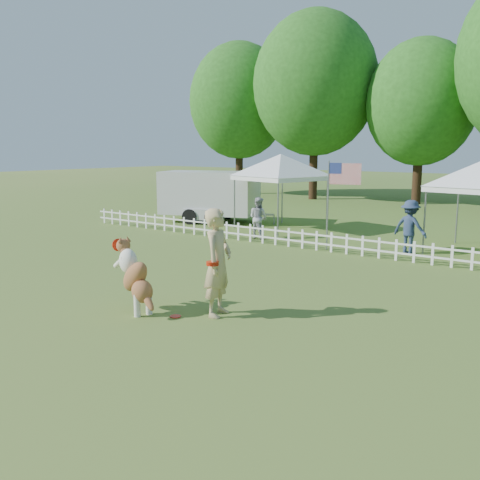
{
  "coord_description": "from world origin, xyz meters",
  "views": [
    {
      "loc": [
        7.02,
        -7.26,
        3.11
      ],
      "look_at": [
        0.07,
        2.0,
        1.1
      ],
      "focal_mm": 40.0,
      "sensor_mm": 36.0,
      "label": 1
    }
  ],
  "objects_px": {
    "handler": "(218,263)",
    "dog": "(136,277)",
    "spectator_a": "(258,218)",
    "frisbee_on_turf": "(175,316)",
    "spectator_b": "(410,227)",
    "canopy_tent_left": "(280,193)",
    "cargo_trailer": "(210,196)",
    "flag_pole": "(328,206)"
  },
  "relations": [
    {
      "from": "handler",
      "to": "dog",
      "type": "xyz_separation_m",
      "value": [
        -1.38,
        -0.78,
        -0.32
      ]
    },
    {
      "from": "handler",
      "to": "spectator_a",
      "type": "relative_size",
      "value": 1.41
    },
    {
      "from": "frisbee_on_turf",
      "to": "spectator_b",
      "type": "height_order",
      "value": "spectator_b"
    },
    {
      "from": "canopy_tent_left",
      "to": "cargo_trailer",
      "type": "bearing_deg",
      "value": -165.64
    },
    {
      "from": "handler",
      "to": "cargo_trailer",
      "type": "distance_m",
      "value": 12.91
    },
    {
      "from": "dog",
      "to": "cargo_trailer",
      "type": "relative_size",
      "value": 0.28
    },
    {
      "from": "flag_pole",
      "to": "spectator_a",
      "type": "xyz_separation_m",
      "value": [
        -2.89,
        0.45,
        -0.64
      ]
    },
    {
      "from": "handler",
      "to": "canopy_tent_left",
      "type": "bearing_deg",
      "value": 10.32
    },
    {
      "from": "handler",
      "to": "frisbee_on_turf",
      "type": "xyz_separation_m",
      "value": [
        -0.56,
        -0.57,
        -1.0
      ]
    },
    {
      "from": "flag_pole",
      "to": "handler",
      "type": "bearing_deg",
      "value": -92.23
    },
    {
      "from": "dog",
      "to": "canopy_tent_left",
      "type": "height_order",
      "value": "canopy_tent_left"
    },
    {
      "from": "frisbee_on_turf",
      "to": "flag_pole",
      "type": "relative_size",
      "value": 0.08
    },
    {
      "from": "flag_pole",
      "to": "spectator_a",
      "type": "bearing_deg",
      "value": 157.22
    },
    {
      "from": "dog",
      "to": "cargo_trailer",
      "type": "xyz_separation_m",
      "value": [
        -7.05,
        10.56,
        0.4
      ]
    },
    {
      "from": "spectator_a",
      "to": "spectator_b",
      "type": "height_order",
      "value": "spectator_b"
    },
    {
      "from": "frisbee_on_turf",
      "to": "canopy_tent_left",
      "type": "height_order",
      "value": "canopy_tent_left"
    },
    {
      "from": "spectator_a",
      "to": "spectator_b",
      "type": "distance_m",
      "value": 5.15
    },
    {
      "from": "spectator_a",
      "to": "handler",
      "type": "bearing_deg",
      "value": 124.83
    },
    {
      "from": "dog",
      "to": "frisbee_on_turf",
      "type": "height_order",
      "value": "dog"
    },
    {
      "from": "dog",
      "to": "cargo_trailer",
      "type": "height_order",
      "value": "cargo_trailer"
    },
    {
      "from": "handler",
      "to": "flag_pole",
      "type": "height_order",
      "value": "flag_pole"
    },
    {
      "from": "frisbee_on_turf",
      "to": "cargo_trailer",
      "type": "xyz_separation_m",
      "value": [
        -7.87,
        10.34,
        1.07
      ]
    },
    {
      "from": "spectator_b",
      "to": "canopy_tent_left",
      "type": "bearing_deg",
      "value": -7.42
    },
    {
      "from": "dog",
      "to": "frisbee_on_turf",
      "type": "bearing_deg",
      "value": 31.41
    },
    {
      "from": "spectator_b",
      "to": "dog",
      "type": "bearing_deg",
      "value": 85.64
    },
    {
      "from": "canopy_tent_left",
      "to": "cargo_trailer",
      "type": "xyz_separation_m",
      "value": [
        -3.56,
        0.03,
        -0.32
      ]
    },
    {
      "from": "frisbee_on_turf",
      "to": "canopy_tent_left",
      "type": "relative_size",
      "value": 0.08
    },
    {
      "from": "canopy_tent_left",
      "to": "spectator_a",
      "type": "xyz_separation_m",
      "value": [
        0.52,
        -2.21,
        -0.69
      ]
    },
    {
      "from": "canopy_tent_left",
      "to": "spectator_b",
      "type": "xyz_separation_m",
      "value": [
        5.65,
        -1.71,
        -0.61
      ]
    },
    {
      "from": "frisbee_on_turf",
      "to": "spectator_b",
      "type": "relative_size",
      "value": 0.13
    },
    {
      "from": "cargo_trailer",
      "to": "spectator_b",
      "type": "xyz_separation_m",
      "value": [
        9.21,
        -1.74,
        -0.29
      ]
    },
    {
      "from": "cargo_trailer",
      "to": "spectator_a",
      "type": "distance_m",
      "value": 4.67
    },
    {
      "from": "cargo_trailer",
      "to": "canopy_tent_left",
      "type": "bearing_deg",
      "value": -19.98
    },
    {
      "from": "canopy_tent_left",
      "to": "cargo_trailer",
      "type": "height_order",
      "value": "canopy_tent_left"
    },
    {
      "from": "canopy_tent_left",
      "to": "flag_pole",
      "type": "xyz_separation_m",
      "value": [
        3.41,
        -2.66,
        -0.05
      ]
    },
    {
      "from": "canopy_tent_left",
      "to": "flag_pole",
      "type": "height_order",
      "value": "canopy_tent_left"
    },
    {
      "from": "dog",
      "to": "spectator_b",
      "type": "distance_m",
      "value": 9.08
    },
    {
      "from": "spectator_b",
      "to": "flag_pole",
      "type": "bearing_deg",
      "value": 32.56
    },
    {
      "from": "canopy_tent_left",
      "to": "spectator_b",
      "type": "bearing_deg",
      "value": -1.93
    },
    {
      "from": "canopy_tent_left",
      "to": "flag_pole",
      "type": "relative_size",
      "value": 1.04
    },
    {
      "from": "flag_pole",
      "to": "spectator_b",
      "type": "relative_size",
      "value": 1.71
    },
    {
      "from": "frisbee_on_turf",
      "to": "spectator_a",
      "type": "relative_size",
      "value": 0.15
    }
  ]
}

